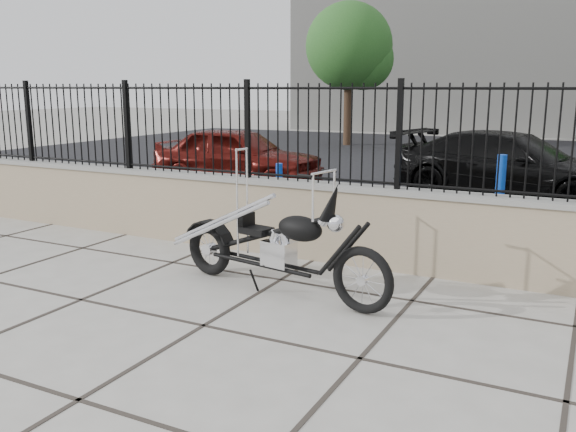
# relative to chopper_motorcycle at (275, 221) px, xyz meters

# --- Properties ---
(ground_plane) EXTENTS (90.00, 90.00, 0.00)m
(ground_plane) POSITION_rel_chopper_motorcycle_xyz_m (-0.13, -1.13, -0.76)
(ground_plane) COLOR #99968E
(ground_plane) RESTS_ON ground
(parking_lot) EXTENTS (30.00, 30.00, 0.00)m
(parking_lot) POSITION_rel_chopper_motorcycle_xyz_m (-0.13, 11.37, -0.76)
(parking_lot) COLOR black
(parking_lot) RESTS_ON ground
(retaining_wall) EXTENTS (14.00, 0.36, 0.96)m
(retaining_wall) POSITION_rel_chopper_motorcycle_xyz_m (-0.13, 1.37, -0.28)
(retaining_wall) COLOR gray
(retaining_wall) RESTS_ON ground_plane
(iron_fence) EXTENTS (14.00, 0.08, 1.20)m
(iron_fence) POSITION_rel_chopper_motorcycle_xyz_m (-0.13, 1.37, 0.80)
(iron_fence) COLOR black
(iron_fence) RESTS_ON retaining_wall
(background_building) EXTENTS (22.00, 6.00, 8.00)m
(background_building) POSITION_rel_chopper_motorcycle_xyz_m (-0.13, 25.37, 3.24)
(background_building) COLOR beige
(background_building) RESTS_ON ground_plane
(chopper_motorcycle) EXTENTS (2.56, 0.89, 1.51)m
(chopper_motorcycle) POSITION_rel_chopper_motorcycle_xyz_m (0.00, 0.00, 0.00)
(chopper_motorcycle) COLOR black
(chopper_motorcycle) RESTS_ON ground_plane
(car_red) EXTENTS (3.81, 1.63, 1.28)m
(car_red) POSITION_rel_chopper_motorcycle_xyz_m (-4.06, 5.85, -0.12)
(car_red) COLOR #510F0B
(car_red) RESTS_ON parking_lot
(car_black) EXTENTS (4.76, 2.86, 1.29)m
(car_black) POSITION_rel_chopper_motorcycle_xyz_m (1.48, 6.63, -0.11)
(car_black) COLOR black
(car_black) RESTS_ON parking_lot
(bollard_a) EXTENTS (0.14, 0.14, 0.91)m
(bollard_a) POSITION_rel_chopper_motorcycle_xyz_m (-1.66, 3.24, -0.30)
(bollard_a) COLOR blue
(bollard_a) RESTS_ON ground_plane
(bollard_b) EXTENTS (0.18, 0.18, 1.15)m
(bollard_b) POSITION_rel_chopper_motorcycle_xyz_m (1.67, 3.91, -0.18)
(bollard_b) COLOR #0C1EBE
(bollard_b) RESTS_ON ground_plane
(tree_left) EXTENTS (3.11, 3.11, 5.26)m
(tree_left) POSITION_rel_chopper_motorcycle_xyz_m (-5.43, 15.75, 2.92)
(tree_left) COLOR #382619
(tree_left) RESTS_ON ground_plane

